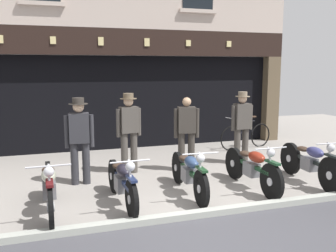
{
  "coord_description": "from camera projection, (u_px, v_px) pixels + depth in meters",
  "views": [
    {
      "loc": [
        -2.05,
        -4.98,
        2.29
      ],
      "look_at": [
        0.47,
        2.72,
        1.01
      ],
      "focal_mm": 39.96,
      "sensor_mm": 36.0,
      "label": 1
    }
  ],
  "objects": [
    {
      "name": "motorcycle_center_left",
      "position": [
        122.0,
        181.0,
        6.23
      ],
      "size": [
        0.62,
        1.93,
        0.9
      ],
      "rotation": [
        0.0,
        0.0,
        3.18
      ],
      "color": "black",
      "rests_on": "ground"
    },
    {
      "name": "shop_facade",
      "position": [
        112.0,
        87.0,
        12.01
      ],
      "size": [
        10.07,
        4.42,
        5.93
      ],
      "color": "black",
      "rests_on": "ground"
    },
    {
      "name": "motorcycle_center",
      "position": [
        189.0,
        172.0,
        6.74
      ],
      "size": [
        0.62,
        1.98,
        0.91
      ],
      "rotation": [
        0.0,
        0.0,
        3.09
      ],
      "color": "black",
      "rests_on": "ground"
    },
    {
      "name": "salesman_left",
      "position": [
        79.0,
        136.0,
        7.25
      ],
      "size": [
        0.56,
        0.36,
        1.71
      ],
      "rotation": [
        0.0,
        0.0,
        3.06
      ],
      "color": "#2D2D33",
      "rests_on": "ground"
    },
    {
      "name": "ground",
      "position": [
        223.0,
        252.0,
        4.75
      ],
      "size": [
        21.77,
        22.0,
        0.18
      ],
      "color": "gray"
    },
    {
      "name": "motorcycle_left",
      "position": [
        49.0,
        187.0,
        5.87
      ],
      "size": [
        0.62,
        2.0,
        0.93
      ],
      "rotation": [
        0.0,
        0.0,
        3.15
      ],
      "color": "black",
      "rests_on": "ground"
    },
    {
      "name": "leaning_bicycle",
      "position": [
        246.0,
        135.0,
        10.61
      ],
      "size": [
        1.74,
        0.51,
        0.94
      ],
      "rotation": [
        0.0,
        0.0,
        1.74
      ],
      "color": "black",
      "rests_on": "ground"
    },
    {
      "name": "shopkeeper_center",
      "position": [
        129.0,
        129.0,
        8.01
      ],
      "size": [
        0.55,
        0.36,
        1.74
      ],
      "rotation": [
        0.0,
        0.0,
        3.3
      ],
      "color": "#47423D",
      "rests_on": "ground"
    },
    {
      "name": "advert_board_far",
      "position": [
        203.0,
        85.0,
        11.21
      ],
      "size": [
        0.78,
        0.03,
        1.11
      ],
      "color": "beige"
    },
    {
      "name": "advert_board_near",
      "position": [
        173.0,
        84.0,
        10.92
      ],
      "size": [
        0.7,
        0.03,
        1.01
      ],
      "color": "silver"
    },
    {
      "name": "assistant_far_right",
      "position": [
        242.0,
        124.0,
        8.8
      ],
      "size": [
        0.56,
        0.34,
        1.72
      ],
      "rotation": [
        0.0,
        0.0,
        3.19
      ],
      "color": "#47423D",
      "rests_on": "ground"
    },
    {
      "name": "salesman_right",
      "position": [
        186.0,
        131.0,
        8.17
      ],
      "size": [
        0.55,
        0.29,
        1.64
      ],
      "rotation": [
        0.0,
        0.0,
        2.95
      ],
      "color": "#38332D",
      "rests_on": "ground"
    },
    {
      "name": "motorcycle_right",
      "position": [
        310.0,
        162.0,
        7.39
      ],
      "size": [
        0.62,
        2.0,
        0.93
      ],
      "rotation": [
        0.0,
        0.0,
        3.07
      ],
      "color": "black",
      "rests_on": "ground"
    },
    {
      "name": "motorcycle_center_right",
      "position": [
        252.0,
        167.0,
        7.06
      ],
      "size": [
        0.62,
        1.97,
        0.92
      ],
      "rotation": [
        0.0,
        0.0,
        3.15
      ],
      "color": "black",
      "rests_on": "ground"
    }
  ]
}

